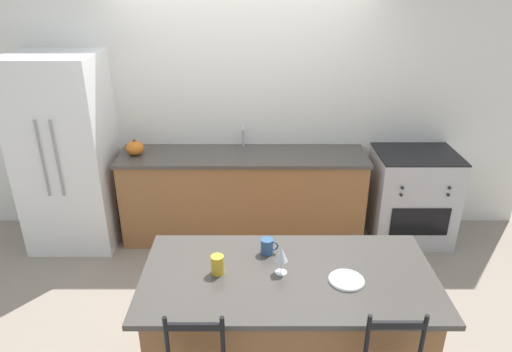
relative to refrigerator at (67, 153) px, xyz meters
The scene contains 12 objects.
ground_plane 1.97m from the refrigerator, ahead, with size 18.00×18.00×0.00m, color gray.
wall_back 1.79m from the refrigerator, 12.74° to the left, with size 6.00×0.07×2.70m.
back_counter 1.78m from the refrigerator, ahead, with size 2.45×0.64×0.92m.
sink_faucet 1.73m from the refrigerator, ahead, with size 0.02×0.13×0.22m.
kitchen_island 2.82m from the refrigerator, 42.89° to the right, with size 1.76×0.88×0.92m.
refrigerator is the anchor object (origin of this frame).
oven_range 3.46m from the refrigerator, ahead, with size 0.79×0.67×0.94m.
dinner_plate 3.07m from the refrigerator, 39.58° to the right, with size 0.21×0.21×0.02m.
wine_glass 2.73m from the refrigerator, 43.29° to the right, with size 0.08×0.08×0.18m.
coffee_mug 2.53m from the refrigerator, 41.05° to the right, with size 0.11×0.08×0.10m.
tumbler_cup 2.47m from the refrigerator, 49.41° to the right, with size 0.08×0.08×0.12m.
pumpkin_decoration 0.65m from the refrigerator, ahead, with size 0.18×0.18×0.16m.
Camera 1 is at (0.13, -3.86, 2.58)m, focal length 32.00 mm.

